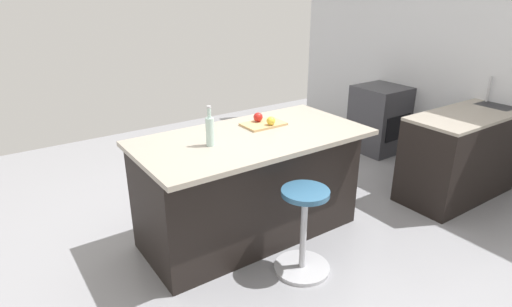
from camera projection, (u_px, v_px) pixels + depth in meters
name	position (u px, v px, depth m)	size (l,w,h in m)	color
ground_plane	(278.00, 235.00, 3.80)	(7.11, 7.11, 0.00)	gray
interior_partition_left	(476.00, 49.00, 4.71)	(0.12, 5.41, 2.85)	silver
sink_cabinet	(479.00, 148.00, 4.56)	(2.01, 0.60, 1.18)	black
oven_range	(379.00, 119.00, 5.60)	(0.60, 0.61, 0.87)	#38383D
kitchen_island	(250.00, 185.00, 3.66)	(1.92, 0.99, 0.95)	black
stool_by_window	(303.00, 233.00, 3.23)	(0.44, 0.44, 0.70)	#B7B7BC
cutting_board	(263.00, 124.00, 3.69)	(0.36, 0.24, 0.02)	tan
apple_yellow	(271.00, 121.00, 3.62)	(0.07, 0.07, 0.07)	gold
apple_red	(258.00, 117.00, 3.71)	(0.08, 0.08, 0.08)	red
water_bottle	(210.00, 130.00, 3.19)	(0.06, 0.06, 0.31)	silver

